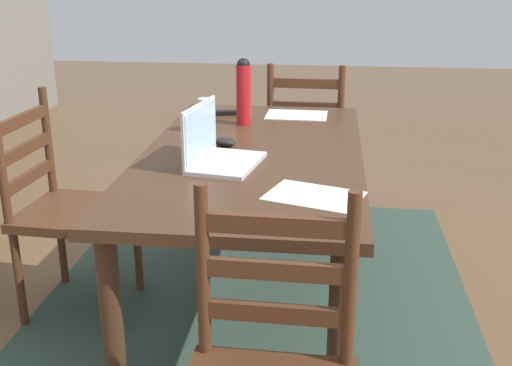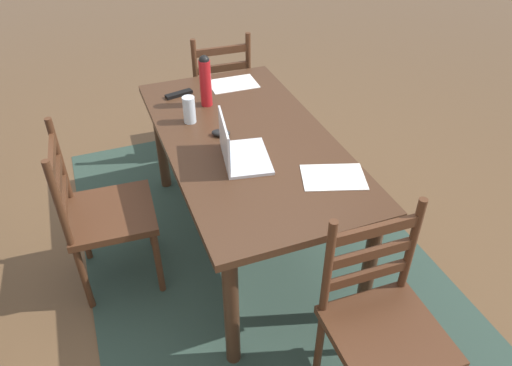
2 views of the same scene
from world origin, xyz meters
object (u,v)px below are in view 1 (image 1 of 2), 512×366
at_px(chair_right_near, 306,145).
at_px(chair_far_head, 67,210).
at_px(water_bottle, 244,91).
at_px(tv_remote, 223,113).
at_px(laptop, 215,149).
at_px(dining_table, 253,174).
at_px(drinking_glass, 206,116).
at_px(computer_mouse, 225,142).

bearing_deg(chair_right_near, chair_far_head, 138.90).
bearing_deg(water_bottle, tv_remote, 36.10).
bearing_deg(water_bottle, laptop, 177.82).
relative_size(dining_table, drinking_glass, 10.96).
distance_m(chair_right_near, tv_remote, 0.71).
relative_size(dining_table, computer_mouse, 16.60).
xyz_separation_m(chair_far_head, drinking_glass, (0.27, -0.56, 0.36)).
xyz_separation_m(chair_right_near, laptop, (-1.30, 0.29, 0.35)).
distance_m(dining_table, chair_right_near, 1.15).
xyz_separation_m(chair_right_near, computer_mouse, (-1.05, 0.30, 0.31)).
xyz_separation_m(chair_right_near, tv_remote, (-0.51, 0.39, 0.30)).
bearing_deg(laptop, computer_mouse, 1.22).
height_order(dining_table, tv_remote, tv_remote).
bearing_deg(dining_table, chair_far_head, 89.82).
relative_size(chair_far_head, chair_right_near, 1.00).
xyz_separation_m(computer_mouse, tv_remote, (0.54, 0.10, -0.01)).
bearing_deg(dining_table, laptop, 146.94).
bearing_deg(chair_far_head, chair_right_near, -41.10).
height_order(chair_right_near, water_bottle, water_bottle).
height_order(laptop, drinking_glass, laptop).
bearing_deg(drinking_glass, chair_right_near, -25.81).
bearing_deg(water_bottle, chair_right_near, -21.20).
xyz_separation_m(chair_far_head, water_bottle, (0.43, -0.71, 0.45)).
distance_m(water_bottle, drinking_glass, 0.23).
height_order(computer_mouse, tv_remote, computer_mouse).
relative_size(dining_table, chair_right_near, 1.75).
height_order(dining_table, chair_right_near, chair_right_near).
bearing_deg(computer_mouse, drinking_glass, 56.99).
distance_m(chair_far_head, laptop, 0.79).
relative_size(chair_far_head, computer_mouse, 9.50).
relative_size(computer_mouse, tv_remote, 0.59).
relative_size(chair_right_near, water_bottle, 3.11).
bearing_deg(chair_far_head, drinking_glass, -64.68).
bearing_deg(drinking_glass, computer_mouse, -150.14).
distance_m(computer_mouse, tv_remote, 0.55).
distance_m(chair_right_near, drinking_glass, 1.01).
bearing_deg(drinking_glass, chair_far_head, 115.32).
height_order(water_bottle, computer_mouse, water_bottle).
height_order(chair_right_near, tv_remote, chair_right_near).
bearing_deg(chair_far_head, water_bottle, -58.79).
bearing_deg(computer_mouse, laptop, -151.65).
relative_size(water_bottle, tv_remote, 1.79).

